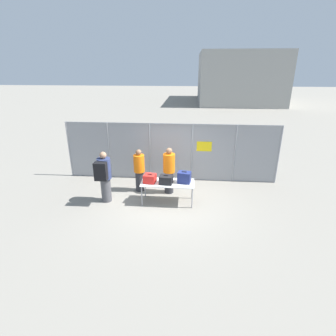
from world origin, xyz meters
The scene contains 11 objects.
ground_plane centered at (0.00, 0.00, 0.00)m, with size 120.00×120.00×0.00m, color gray.
fence_section centered at (0.01, 2.07, 1.24)m, with size 8.65×0.07×2.37m.
inspection_table centered at (0.06, 0.03, 0.70)m, with size 1.82×0.81×0.76m.
suitcase_red centered at (-0.55, -0.02, 0.90)m, with size 0.44×0.41×0.31m.
suitcase_black centered at (0.01, -0.06, 0.90)m, with size 0.47×0.39×0.30m.
suitcase_navy centered at (0.62, 0.07, 0.95)m, with size 0.48×0.38×0.40m.
traveler_hooded centered at (-2.10, -0.13, 1.00)m, with size 0.45×0.70×1.82m.
security_worker_near centered at (0.04, 0.80, 0.91)m, with size 0.43×0.43×1.75m.
security_worker_far centered at (-1.08, 0.87, 0.85)m, with size 0.41×0.41×1.64m.
utility_trailer centered at (2.55, 4.15, 0.41)m, with size 3.38×2.31×0.69m.
distant_hangar centered at (6.76, 29.64, 3.13)m, with size 10.02×13.62×6.26m.
Camera 1 is at (0.78, -8.11, 4.44)m, focal length 28.00 mm.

